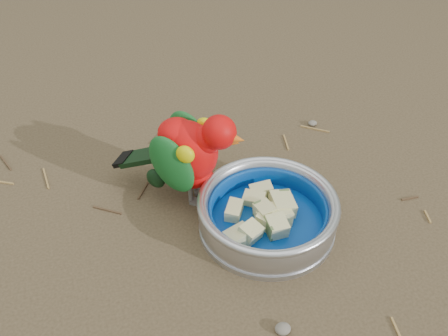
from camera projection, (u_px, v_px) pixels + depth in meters
name	position (u px, v px, depth m)	size (l,w,h in m)	color
ground	(214.00, 290.00, 0.72)	(60.00, 60.00, 0.00)	#4D3E2A
food_bowl	(267.00, 224.00, 0.81)	(0.22, 0.22, 0.02)	#B2B2BA
bowl_wall	(268.00, 211.00, 0.79)	(0.22, 0.22, 0.04)	#B2B2BA
fruit_wedges	(267.00, 214.00, 0.80)	(0.13, 0.13, 0.03)	beige
lory_parrot	(189.00, 158.00, 0.82)	(0.10, 0.21, 0.17)	red
ground_debris	(219.00, 286.00, 0.72)	(0.90, 0.80, 0.01)	olive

